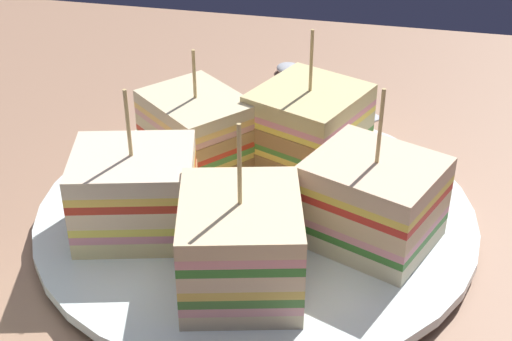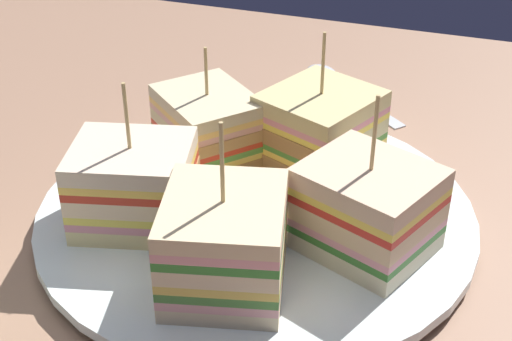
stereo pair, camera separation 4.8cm
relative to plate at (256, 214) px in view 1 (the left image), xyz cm
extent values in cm
cube|color=#987057|center=(0.00, 0.00, -1.69)|extent=(94.79, 80.61, 1.80)
cylinder|color=white|center=(0.00, 0.00, -0.50)|extent=(18.33, 18.33, 0.59)
cylinder|color=silver|center=(0.00, 0.00, 0.16)|extent=(29.56, 29.56, 0.72)
cube|color=beige|center=(6.97, 3.91, 1.07)|extent=(8.87, 8.01, 1.11)
cube|color=#9E7242|center=(3.40, 2.99, 1.07)|extent=(1.83, 6.10, 1.11)
cube|color=pink|center=(6.97, 3.91, 1.90)|extent=(8.87, 8.01, 0.55)
cube|color=#EDD953|center=(6.97, 3.91, 2.45)|extent=(8.87, 8.01, 0.55)
cube|color=beige|center=(6.97, 3.91, 3.28)|extent=(8.87, 8.01, 1.11)
cube|color=#9E7242|center=(3.40, 2.99, 3.28)|extent=(1.83, 6.10, 1.11)
cube|color=red|center=(6.97, 3.91, 4.11)|extent=(8.87, 8.01, 0.55)
cube|color=#FECD53|center=(6.97, 3.91, 4.66)|extent=(8.87, 8.01, 0.55)
cube|color=beige|center=(6.97, 3.91, 5.49)|extent=(8.87, 8.01, 1.11)
cylinder|color=tan|center=(6.97, 3.91, 8.26)|extent=(0.24, 0.24, 4.43)
cube|color=beige|center=(-0.86, 7.95, 1.01)|extent=(8.36, 8.93, 0.99)
cube|color=#9E7242|center=(0.03, 4.36, 1.01)|extent=(6.50, 1.87, 0.99)
cube|color=#E8A6A2|center=(-0.86, 7.95, 1.79)|extent=(8.36, 8.93, 0.57)
cube|color=#49863B|center=(-0.86, 7.95, 2.36)|extent=(8.36, 8.93, 0.57)
cube|color=#E8CC58|center=(-0.86, 7.95, 2.93)|extent=(8.36, 8.93, 0.57)
cube|color=beige|center=(-0.86, 7.95, 3.71)|extent=(8.36, 8.93, 0.99)
cube|color=#B2844C|center=(0.03, 4.36, 3.71)|extent=(6.50, 1.87, 0.99)
cube|color=#3A8E35|center=(-0.86, 7.95, 4.49)|extent=(8.36, 8.93, 0.57)
cube|color=#F0A4A4|center=(-0.86, 7.95, 5.06)|extent=(8.36, 8.93, 0.57)
cube|color=beige|center=(-0.86, 7.95, 5.84)|extent=(8.36, 8.93, 0.99)
cylinder|color=tan|center=(-0.86, 7.95, 8.78)|extent=(0.24, 0.24, 4.90)
cube|color=beige|center=(-7.80, 1.74, 1.11)|extent=(9.49, 8.97, 1.20)
cube|color=#9E7242|center=(-4.39, 0.32, 1.11)|extent=(2.76, 6.07, 1.20)
cube|color=#3B7F30|center=(-7.80, 1.74, 1.97)|extent=(9.49, 8.97, 0.52)
cube|color=pink|center=(-7.80, 1.74, 2.50)|extent=(9.49, 8.97, 0.52)
cube|color=beige|center=(-7.80, 1.74, 3.35)|extent=(9.49, 8.97, 1.20)
cube|color=#B2844C|center=(-4.39, 0.32, 3.35)|extent=(2.76, 6.07, 1.20)
cube|color=red|center=(-7.80, 1.74, 4.21)|extent=(9.49, 8.97, 0.52)
cube|color=#F7D552|center=(-7.80, 1.74, 4.73)|extent=(9.49, 8.97, 0.52)
cube|color=beige|center=(-7.80, 1.74, 5.59)|extent=(9.49, 8.97, 1.20)
cylinder|color=tan|center=(-7.80, 1.74, 8.61)|extent=(0.24, 0.24, 4.84)
cube|color=beige|center=(-2.30, -7.66, 1.11)|extent=(9.40, 9.68, 1.19)
cube|color=#9E7242|center=(-0.85, -4.26, 1.11)|extent=(6.43, 2.97, 1.19)
cube|color=#F6CE50|center=(-2.30, -7.66, 1.94)|extent=(9.40, 9.68, 0.48)
cube|color=#498833|center=(-2.30, -7.66, 2.42)|extent=(9.40, 9.68, 0.48)
cube|color=beige|center=(-2.30, -7.66, 3.25)|extent=(9.40, 9.68, 1.19)
cube|color=#9E7242|center=(-0.85, -4.26, 3.25)|extent=(6.43, 2.97, 1.19)
cube|color=#F6D94D|center=(-2.30, -7.66, 4.08)|extent=(9.40, 9.68, 0.48)
cube|color=pink|center=(-2.30, -7.66, 4.56)|extent=(9.40, 9.68, 0.48)
cube|color=#D5C182|center=(-2.30, -7.66, 5.40)|extent=(9.40, 9.68, 1.19)
cylinder|color=tan|center=(-2.30, -7.66, 8.29)|extent=(0.24, 0.24, 4.61)
cube|color=#DEC481|center=(5.71, -5.59, 0.97)|extent=(9.63, 9.46, 0.91)
cube|color=#9E7242|center=(2.90, -3.20, 0.97)|extent=(4.04, 4.68, 0.91)
cube|color=#E6C852|center=(5.71, -5.59, 1.66)|extent=(9.63, 9.46, 0.47)
cube|color=#55963B|center=(5.71, -5.59, 2.13)|extent=(9.63, 9.46, 0.47)
cube|color=red|center=(5.71, -5.59, 2.59)|extent=(9.63, 9.46, 0.47)
cube|color=beige|center=(5.71, -5.59, 3.28)|extent=(9.63, 9.46, 0.91)
cube|color=#B2844C|center=(2.90, -3.20, 3.28)|extent=(4.04, 4.68, 0.91)
cube|color=#E2A394|center=(5.71, -5.59, 3.97)|extent=(9.63, 9.46, 0.47)
cube|color=#F2C160|center=(5.71, -5.59, 4.44)|extent=(9.63, 9.46, 0.47)
cube|color=beige|center=(5.71, -5.59, 5.12)|extent=(9.63, 9.46, 0.91)
cylinder|color=tan|center=(5.71, -5.59, 7.40)|extent=(0.24, 0.24, 3.65)
cube|color=silver|center=(-3.07, -20.51, -0.67)|extent=(8.71, 7.83, 0.25)
ellipsoid|color=silver|center=(1.95, -24.89, -0.29)|extent=(4.29, 4.20, 1.00)
camera|label=1|loc=(-8.91, 40.33, 29.01)|focal=51.88mm
camera|label=2|loc=(-13.57, 39.01, 29.01)|focal=51.88mm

